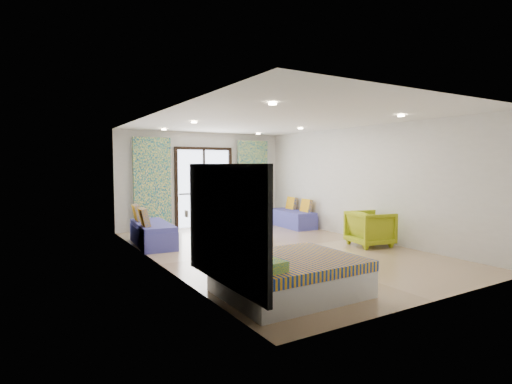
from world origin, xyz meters
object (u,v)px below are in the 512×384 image
bed (289,275)px  daybed_left (152,233)px  daybed_right (292,218)px  armchair (370,227)px  coffee_table (233,221)px

bed → daybed_left: 4.33m
bed → daybed_right: 6.01m
daybed_right → armchair: 3.09m
coffee_table → armchair: (1.99, -2.68, 0.05)m
daybed_left → coffee_table: bearing=8.6°
daybed_left → armchair: (4.09, -2.54, 0.15)m
bed → daybed_right: size_ratio=1.08×
daybed_left → armchair: daybed_left is taller
coffee_table → armchair: bearing=-53.4°
daybed_left → bed: bearing=-76.6°
daybed_right → coffee_table: (-2.13, -0.40, 0.12)m
daybed_left → daybed_right: (4.23, 0.54, -0.02)m
daybed_right → bed: bearing=-122.7°
bed → armchair: 3.87m
coffee_table → bed: bearing=-108.3°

